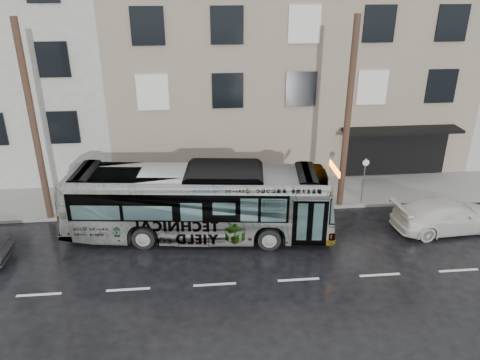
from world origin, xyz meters
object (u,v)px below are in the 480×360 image
at_px(utility_pole_rear, 34,125).
at_px(bus, 198,202).
at_px(sign_post, 363,181).
at_px(white_sedan, 447,215).
at_px(utility_pole_front, 348,117).

bearing_deg(utility_pole_rear, bus, -16.37).
height_order(utility_pole_rear, sign_post, utility_pole_rear).
xyz_separation_m(sign_post, white_sedan, (3.03, -2.64, -0.63)).
bearing_deg(sign_post, white_sedan, -40.99).
height_order(bus, white_sedan, bus).
distance_m(utility_pole_front, bus, 7.90).
xyz_separation_m(utility_pole_front, white_sedan, (4.13, -2.64, -3.93)).
xyz_separation_m(utility_pole_front, sign_post, (1.10, 0.00, -3.30)).
distance_m(sign_post, white_sedan, 4.07).
relative_size(utility_pole_rear, white_sedan, 1.82).
xyz_separation_m(utility_pole_rear, sign_post, (15.10, 0.00, -3.30)).
xyz_separation_m(utility_pole_rear, white_sedan, (18.13, -2.64, -3.93)).
relative_size(bus, white_sedan, 2.34).
relative_size(utility_pole_rear, sign_post, 3.75).
distance_m(utility_pole_front, sign_post, 3.48).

